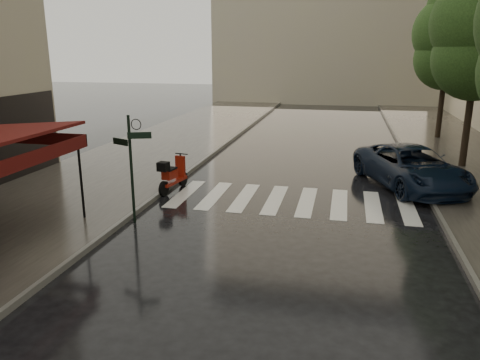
% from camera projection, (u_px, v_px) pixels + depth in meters
% --- Properties ---
extents(ground, '(120.00, 120.00, 0.00)m').
position_uv_depth(ground, '(127.00, 272.00, 10.45)').
color(ground, black).
rests_on(ground, ground).
extents(sidewalk_near, '(6.00, 60.00, 0.12)m').
position_uv_depth(sidewalk_near, '(152.00, 152.00, 22.67)').
color(sidewalk_near, '#38332D').
rests_on(sidewalk_near, ground).
extents(curb_near, '(0.12, 60.00, 0.16)m').
position_uv_depth(curb_near, '(212.00, 154.00, 22.03)').
color(curb_near, '#595651').
rests_on(curb_near, ground).
extents(curb_far, '(0.12, 60.00, 0.16)m').
position_uv_depth(curb_far, '(411.00, 164.00, 20.14)').
color(curb_far, '#595651').
rests_on(curb_far, ground).
extents(crosswalk, '(7.85, 3.20, 0.01)m').
position_uv_depth(crosswalk, '(291.00, 200.00, 15.47)').
color(crosswalk, silver).
rests_on(crosswalk, ground).
extents(signpost, '(1.17, 0.29, 3.10)m').
position_uv_depth(signpost, '(131.00, 160.00, 13.04)').
color(signpost, black).
rests_on(signpost, ground).
extents(tree_mid, '(3.80, 3.80, 8.34)m').
position_uv_depth(tree_mid, '(480.00, 29.00, 18.24)').
color(tree_mid, black).
rests_on(tree_mid, sidewalk_far).
extents(tree_far, '(3.80, 3.80, 8.16)m').
position_uv_depth(tree_far, '(449.00, 38.00, 24.82)').
color(tree_far, black).
rests_on(tree_far, sidewalk_far).
extents(scooter, '(0.65, 1.87, 1.23)m').
position_uv_depth(scooter, '(172.00, 176.00, 16.36)').
color(scooter, black).
rests_on(scooter, ground).
extents(parked_car, '(4.30, 5.87, 1.48)m').
position_uv_depth(parked_car, '(411.00, 167.00, 16.84)').
color(parked_car, black).
rests_on(parked_car, ground).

